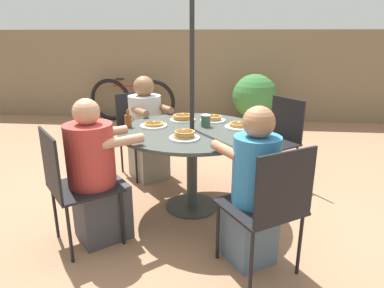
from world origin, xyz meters
TOP-DOWN VIEW (x-y plane):
  - ground_plane at (0.00, 0.00)m, footprint 12.00×12.00m
  - back_fence at (0.00, 3.53)m, footprint 10.00×0.06m
  - patio_table at (0.00, 0.00)m, footprint 1.29×1.29m
  - umbrella_pole at (0.00, 0.00)m, footprint 0.04×0.04m
  - patio_chair_north at (-0.81, -0.69)m, footprint 0.65×0.65m
  - diner_north at (-0.67, -0.58)m, footprint 0.60×0.58m
  - patio_chair_east at (0.58, -0.90)m, footprint 0.64×0.64m
  - diner_east at (0.48, -0.75)m, footprint 0.50×0.54m
  - patio_chair_south at (0.84, 0.66)m, footprint 0.65×0.65m
  - patio_chair_west at (-0.68, 0.82)m, footprint 0.65×0.65m
  - diner_west at (-0.57, 0.68)m, footprint 0.55×0.57m
  - pancake_plate_a at (0.17, 0.32)m, footprint 0.24×0.24m
  - pancake_plate_b at (-0.35, 0.06)m, footprint 0.24×0.24m
  - pancake_plate_c at (0.41, 0.09)m, footprint 0.24×0.24m
  - pancake_plate_d at (-0.12, 0.30)m, footprint 0.24×0.24m
  - pancake_plate_e at (-0.03, -0.30)m, footprint 0.24×0.24m
  - syrup_bottle at (-0.57, 0.02)m, footprint 0.08×0.06m
  - coffee_cup at (0.11, 0.10)m, footprint 0.09×0.09m
  - drinking_glass_a at (0.52, 0.26)m, footprint 0.07×0.07m
  - drinking_glass_b at (0.49, -0.06)m, footprint 0.07×0.07m
  - bicycle at (-1.43, 3.20)m, footprint 1.63×0.44m
  - potted_shrub at (0.76, 2.87)m, footprint 0.73×0.73m

SIDE VIEW (x-z plane):
  - ground_plane at x=0.00m, z-range 0.00..0.00m
  - bicycle at x=-1.43m, z-range 0.00..0.80m
  - diner_north at x=-0.67m, z-range -0.05..1.07m
  - diner_west at x=-0.57m, z-range -0.05..1.08m
  - diner_east at x=0.48m, z-range -0.04..1.09m
  - patio_chair_north at x=-0.81m, z-range 0.07..0.99m
  - patio_chair_east at x=0.58m, z-range 0.07..0.99m
  - patio_chair_south at x=0.84m, z-range 0.07..0.99m
  - patio_chair_west at x=-0.68m, z-range 0.07..0.99m
  - potted_shrub at x=0.76m, z-range 0.07..1.00m
  - patio_table at x=0.00m, z-range 0.27..1.02m
  - pancake_plate_b at x=-0.35m, z-range 0.75..0.79m
  - pancake_plate_c at x=0.41m, z-range 0.74..0.80m
  - pancake_plate_a at x=0.17m, z-range 0.74..0.81m
  - pancake_plate_d at x=-0.12m, z-range 0.75..0.82m
  - pancake_plate_e at x=-0.03m, z-range 0.74..0.82m
  - coffee_cup at x=0.11m, z-range 0.75..0.86m
  - drinking_glass_b at x=0.49m, z-range 0.75..0.87m
  - syrup_bottle at x=-0.57m, z-range 0.74..0.89m
  - back_fence at x=0.00m, z-range 0.00..1.63m
  - drinking_glass_a at x=0.52m, z-range 0.75..0.88m
  - umbrella_pole at x=0.00m, z-range 0.00..2.20m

